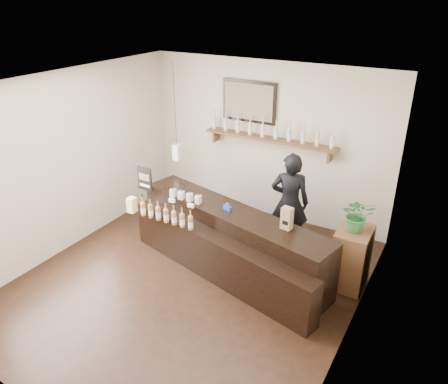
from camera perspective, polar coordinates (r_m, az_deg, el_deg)
name	(u,v)px	position (r m, az deg, el deg)	size (l,w,h in m)	color
ground	(190,281)	(6.47, -4.49, -11.54)	(5.00, 5.00, 0.00)	black
room_shell	(185,173)	(5.63, -5.06, 2.52)	(5.00, 5.00, 5.00)	beige
back_wall_decor	(256,122)	(7.63, 4.20, 9.08)	(2.66, 0.96, 1.69)	brown
counter	(227,243)	(6.51, 0.43, -6.65)	(3.34, 1.62, 1.08)	black
promo_sign	(145,179)	(7.03, -10.32, 1.70)	(0.28, 0.03, 0.39)	black
paper_bag	(287,218)	(5.87, 8.22, -3.42)	(0.16, 0.13, 0.31)	olive
tape_dispenser	(227,207)	(6.35, 0.46, -1.99)	(0.14, 0.08, 0.11)	#173FA3
side_cabinet	(351,258)	(6.41, 16.31, -8.24)	(0.44, 0.61, 0.88)	brown
potted_plant	(358,215)	(6.08, 17.07, -2.86)	(0.43, 0.37, 0.48)	#2B6C33
shopkeeper	(290,196)	(6.84, 8.62, -0.58)	(0.68, 0.44, 1.85)	black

